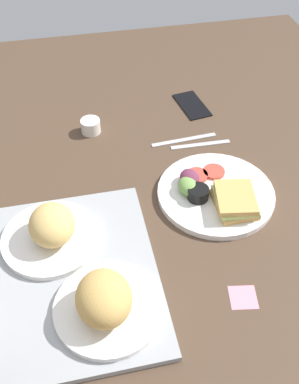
{
  "coord_description": "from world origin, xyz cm",
  "views": [
    {
      "loc": [
        -73.67,
        18.95,
        81.67
      ],
      "look_at": [
        2.0,
        3.0,
        4.0
      ],
      "focal_mm": 42.83,
      "sensor_mm": 36.0,
      "label": 1
    }
  ],
  "objects_px": {
    "bread_plate_near": "(106,302)",
    "espresso_cup": "(91,126)",
    "fork": "(201,144)",
    "plate_with_salad": "(215,193)",
    "bread_plate_far": "(51,231)",
    "knife": "(184,140)",
    "sticky_note": "(243,297)",
    "serving_tray": "(79,275)",
    "cell_phone": "(192,105)"
  },
  "relations": [
    {
      "from": "bread_plate_near",
      "to": "cell_phone",
      "type": "relative_size",
      "value": 1.5
    },
    {
      "from": "knife",
      "to": "cell_phone",
      "type": "height_order",
      "value": "cell_phone"
    },
    {
      "from": "plate_with_salad",
      "to": "espresso_cup",
      "type": "bearing_deg",
      "value": 39.15
    },
    {
      "from": "bread_plate_far",
      "to": "sticky_note",
      "type": "height_order",
      "value": "bread_plate_far"
    },
    {
      "from": "serving_tray",
      "to": "fork",
      "type": "relative_size",
      "value": 2.65
    },
    {
      "from": "espresso_cup",
      "to": "knife",
      "type": "distance_m",
      "value": 0.27
    },
    {
      "from": "fork",
      "to": "knife",
      "type": "relative_size",
      "value": 0.89
    },
    {
      "from": "bread_plate_far",
      "to": "knife",
      "type": "xyz_separation_m",
      "value": [
        0.3,
        -0.38,
        -0.05
      ]
    },
    {
      "from": "bread_plate_far",
      "to": "plate_with_salad",
      "type": "relative_size",
      "value": 0.75
    },
    {
      "from": "espresso_cup",
      "to": "sticky_note",
      "type": "bearing_deg",
      "value": -158.74
    },
    {
      "from": "knife",
      "to": "serving_tray",
      "type": "bearing_deg",
      "value": 45.96
    },
    {
      "from": "espresso_cup",
      "to": "fork",
      "type": "relative_size",
      "value": 0.33
    },
    {
      "from": "bread_plate_near",
      "to": "plate_with_salad",
      "type": "xyz_separation_m",
      "value": [
        0.27,
        -0.31,
        -0.04
      ]
    },
    {
      "from": "bread_plate_near",
      "to": "knife",
      "type": "xyz_separation_m",
      "value": [
        0.51,
        -0.29,
        -0.05
      ]
    },
    {
      "from": "serving_tray",
      "to": "fork",
      "type": "distance_m",
      "value": 0.53
    },
    {
      "from": "serving_tray",
      "to": "plate_with_salad",
      "type": "height_order",
      "value": "plate_with_salad"
    },
    {
      "from": "bread_plate_near",
      "to": "fork",
      "type": "height_order",
      "value": "bread_plate_near"
    },
    {
      "from": "bread_plate_far",
      "to": "fork",
      "type": "bearing_deg",
      "value": -57.13
    },
    {
      "from": "sticky_note",
      "to": "plate_with_salad",
      "type": "bearing_deg",
      "value": -5.95
    },
    {
      "from": "knife",
      "to": "cell_phone",
      "type": "distance_m",
      "value": 0.17
    },
    {
      "from": "serving_tray",
      "to": "cell_phone",
      "type": "xyz_separation_m",
      "value": [
        0.56,
        -0.41,
        -0.0
      ]
    },
    {
      "from": "fork",
      "to": "knife",
      "type": "bearing_deg",
      "value": -35.59
    },
    {
      "from": "plate_with_salad",
      "to": "sticky_note",
      "type": "xyz_separation_m",
      "value": [
        -0.28,
        0.03,
        -0.02
      ]
    },
    {
      "from": "bread_plate_far",
      "to": "sticky_note",
      "type": "xyz_separation_m",
      "value": [
        -0.22,
        -0.37,
        -0.05
      ]
    },
    {
      "from": "serving_tray",
      "to": "bread_plate_far",
      "type": "xyz_separation_m",
      "value": [
        0.1,
        0.05,
        0.04
      ]
    },
    {
      "from": "serving_tray",
      "to": "sticky_note",
      "type": "relative_size",
      "value": 8.04
    },
    {
      "from": "bread_plate_near",
      "to": "bread_plate_far",
      "type": "distance_m",
      "value": 0.22
    },
    {
      "from": "serving_tray",
      "to": "knife",
      "type": "distance_m",
      "value": 0.53
    },
    {
      "from": "espresso_cup",
      "to": "sticky_note",
      "type": "distance_m",
      "value": 0.66
    },
    {
      "from": "knife",
      "to": "cell_phone",
      "type": "relative_size",
      "value": 1.32
    },
    {
      "from": "plate_with_salad",
      "to": "knife",
      "type": "height_order",
      "value": "plate_with_salad"
    },
    {
      "from": "plate_with_salad",
      "to": "cell_phone",
      "type": "relative_size",
      "value": 2.02
    },
    {
      "from": "fork",
      "to": "espresso_cup",
      "type": "bearing_deg",
      "value": -21.63
    },
    {
      "from": "serving_tray",
      "to": "sticky_note",
      "type": "xyz_separation_m",
      "value": [
        -0.12,
        -0.32,
        -0.01
      ]
    },
    {
      "from": "serving_tray",
      "to": "sticky_note",
      "type": "height_order",
      "value": "serving_tray"
    },
    {
      "from": "fork",
      "to": "sticky_note",
      "type": "height_order",
      "value": "fork"
    },
    {
      "from": "bread_plate_near",
      "to": "espresso_cup",
      "type": "xyz_separation_m",
      "value": [
        0.6,
        -0.04,
        -0.03
      ]
    },
    {
      "from": "espresso_cup",
      "to": "cell_phone",
      "type": "distance_m",
      "value": 0.33
    },
    {
      "from": "knife",
      "to": "plate_with_salad",
      "type": "bearing_deg",
      "value": 89.84
    },
    {
      "from": "bread_plate_near",
      "to": "fork",
      "type": "relative_size",
      "value": 1.27
    },
    {
      "from": "serving_tray",
      "to": "bread_plate_far",
      "type": "bearing_deg",
      "value": 24.55
    },
    {
      "from": "bread_plate_near",
      "to": "espresso_cup",
      "type": "height_order",
      "value": "bread_plate_near"
    },
    {
      "from": "bread_plate_far",
      "to": "espresso_cup",
      "type": "relative_size",
      "value": 3.91
    },
    {
      "from": "fork",
      "to": "sticky_note",
      "type": "bearing_deg",
      "value": 85.03
    },
    {
      "from": "bread_plate_far",
      "to": "knife",
      "type": "relative_size",
      "value": 1.15
    },
    {
      "from": "fork",
      "to": "bread_plate_near",
      "type": "bearing_deg",
      "value": 56.42
    },
    {
      "from": "plate_with_salad",
      "to": "knife",
      "type": "bearing_deg",
      "value": 3.84
    },
    {
      "from": "bread_plate_far",
      "to": "sticky_note",
      "type": "relative_size",
      "value": 3.91
    },
    {
      "from": "bread_plate_far",
      "to": "plate_with_salad",
      "type": "distance_m",
      "value": 0.41
    },
    {
      "from": "bread_plate_far",
      "to": "knife",
      "type": "bearing_deg",
      "value": -51.62
    }
  ]
}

